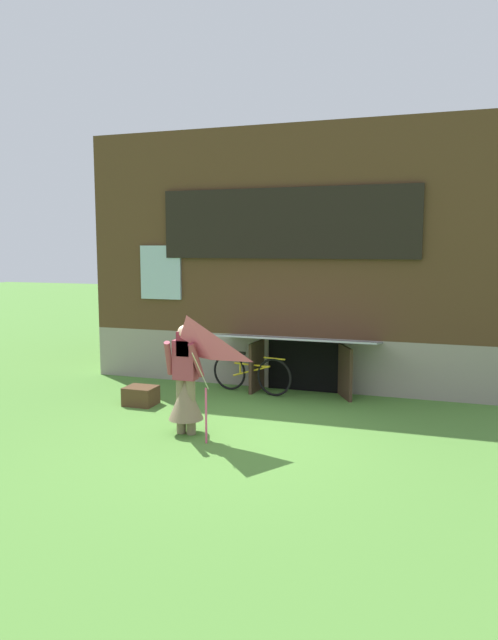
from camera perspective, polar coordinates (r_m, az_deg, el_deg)
name	(u,v)px	position (r m, az deg, el deg)	size (l,w,h in m)	color
ground_plane	(233,435)	(8.82, -1.58, -11.18)	(60.00, 60.00, 0.00)	#4C7F33
log_house	(312,257)	(13.53, 6.21, 6.11)	(8.36, 5.83, 5.07)	gray
person	(186,388)	(8.75, -6.22, -6.66)	(0.61, 0.52, 1.64)	#7F6B51
kite	(187,348)	(8.02, -6.07, -2.79)	(1.13, 1.02, 1.77)	#E54C7F
bicycle_yellow	(251,374)	(11.17, 0.22, -5.25)	(1.67, 0.37, 0.77)	black
wooden_crate	(141,396)	(10.56, -10.52, -7.29)	(0.53, 0.45, 0.33)	#4C331E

